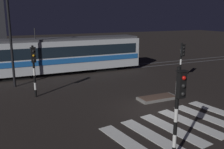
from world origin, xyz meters
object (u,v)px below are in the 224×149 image
at_px(traffic_light_corner_far_left, 34,64).
at_px(traffic_light_kerb_mid_left, 179,101).
at_px(traffic_light_corner_far_right, 182,56).
at_px(street_lamp_trackside_left, 9,24).
at_px(tram, 62,55).

height_order(traffic_light_corner_far_left, traffic_light_kerb_mid_left, traffic_light_kerb_mid_left).
distance_m(traffic_light_corner_far_right, street_lamp_trackside_left, 13.24).
distance_m(traffic_light_corner_far_left, street_lamp_trackside_left, 3.97).
bearing_deg(traffic_light_corner_far_right, traffic_light_corner_far_left, 177.80).
height_order(traffic_light_corner_far_right, tram, tram).
xyz_separation_m(traffic_light_kerb_mid_left, street_lamp_trackside_left, (-4.62, 12.68, 2.30)).
xyz_separation_m(traffic_light_corner_far_left, traffic_light_corner_far_right, (11.45, -0.44, -0.21)).
distance_m(traffic_light_kerb_mid_left, street_lamp_trackside_left, 13.69).
bearing_deg(traffic_light_kerb_mid_left, traffic_light_corner_far_right, 49.51).
bearing_deg(traffic_light_corner_far_left, tram, 62.17).
distance_m(traffic_light_corner_far_right, tram, 10.52).
xyz_separation_m(street_lamp_trackside_left, tram, (4.31, 3.13, -2.86)).
bearing_deg(tram, traffic_light_corner_far_left, -117.83).
bearing_deg(street_lamp_trackside_left, traffic_light_corner_far_right, -15.33).
bearing_deg(traffic_light_corner_far_right, tram, 141.36).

